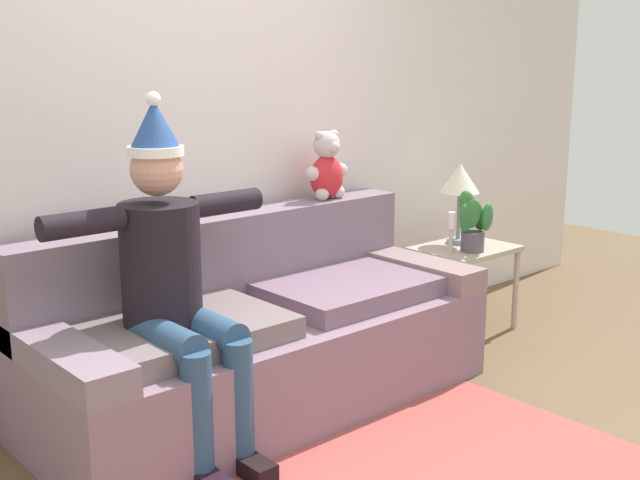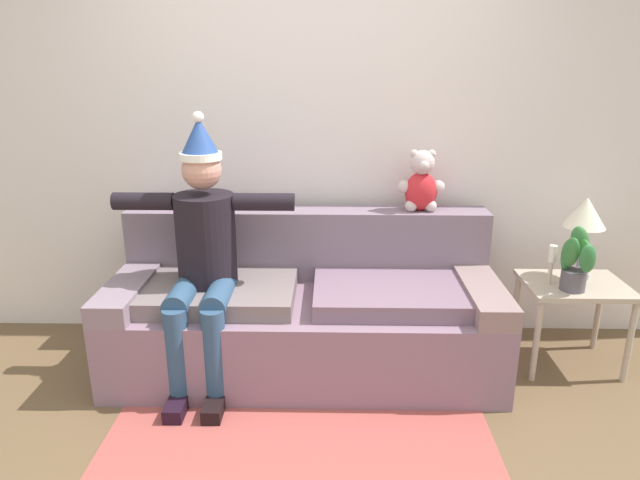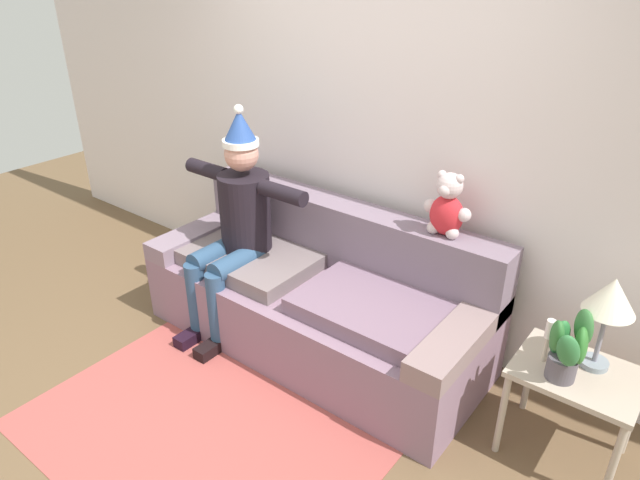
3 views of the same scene
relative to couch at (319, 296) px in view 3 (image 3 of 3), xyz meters
The scene contains 10 objects.
ground_plane 1.07m from the couch, 90.00° to the right, with size 10.00×10.00×0.00m, color brown.
back_wall 1.14m from the couch, 90.00° to the left, with size 7.00×0.10×2.70m, color silver.
couch is the anchor object (origin of this frame).
person_seated 0.74m from the couch, 163.07° to the right, with size 1.02×0.77×1.54m.
teddy_bear 1.06m from the couch, 21.82° to the left, with size 0.29×0.17×0.38m.
side_table 1.61m from the couch, ahead, with size 0.59×0.46×0.54m.
table_lamp 1.75m from the couch, ahead, with size 0.24×0.24×0.50m.
potted_plant 1.60m from the couch, ahead, with size 0.21×0.28×0.37m.
candle_tall 1.48m from the couch, ahead, with size 0.04×0.04×0.24m.
area_rug 1.12m from the couch, 90.00° to the right, with size 1.94×1.38×0.01m, color #A84C47.
Camera 3 is at (1.95, -1.48, 2.38)m, focal length 31.91 mm.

